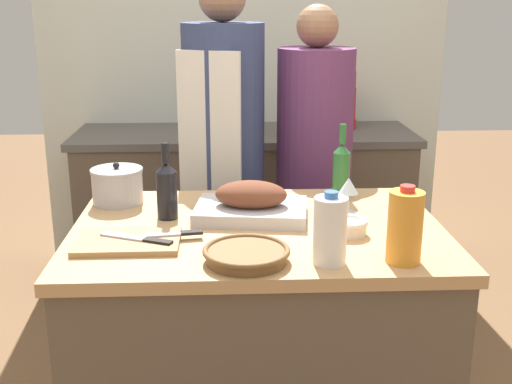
% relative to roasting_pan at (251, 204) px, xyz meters
% --- Properties ---
extents(kitchen_island, '(1.22, 0.85, 0.90)m').
position_rel_roasting_pan_xyz_m(kitchen_island, '(0.02, -0.09, -0.50)').
color(kitchen_island, brown).
rests_on(kitchen_island, ground_plane).
extents(back_counter, '(1.89, 0.60, 0.91)m').
position_rel_roasting_pan_xyz_m(back_counter, '(0.02, 1.45, -0.49)').
color(back_counter, brown).
rests_on(back_counter, ground_plane).
extents(back_wall, '(2.39, 0.10, 2.55)m').
position_rel_roasting_pan_xyz_m(back_wall, '(0.02, 1.80, 0.33)').
color(back_wall, silver).
rests_on(back_wall, ground_plane).
extents(roasting_pan, '(0.40, 0.30, 0.13)m').
position_rel_roasting_pan_xyz_m(roasting_pan, '(0.00, 0.00, 0.00)').
color(roasting_pan, '#BCBCC1').
rests_on(roasting_pan, kitchen_island).
extents(wicker_basket, '(0.25, 0.25, 0.04)m').
position_rel_roasting_pan_xyz_m(wicker_basket, '(-0.03, -0.39, -0.03)').
color(wicker_basket, brown).
rests_on(wicker_basket, kitchen_island).
extents(cutting_board, '(0.32, 0.22, 0.02)m').
position_rel_roasting_pan_xyz_m(cutting_board, '(-0.38, -0.23, -0.04)').
color(cutting_board, '#AD7F51').
rests_on(cutting_board, kitchen_island).
extents(stock_pot, '(0.19, 0.19, 0.15)m').
position_rel_roasting_pan_xyz_m(stock_pot, '(-0.48, 0.19, 0.02)').
color(stock_pot, '#B7B7BC').
rests_on(stock_pot, kitchen_island).
extents(mixing_bowl, '(0.12, 0.12, 0.05)m').
position_rel_roasting_pan_xyz_m(mixing_bowl, '(0.30, -0.18, -0.02)').
color(mixing_bowl, beige).
rests_on(mixing_bowl, kitchen_island).
extents(juice_jug, '(0.10, 0.10, 0.23)m').
position_rel_roasting_pan_xyz_m(juice_jug, '(0.42, -0.41, 0.06)').
color(juice_jug, orange).
rests_on(juice_jug, kitchen_island).
extents(milk_jug, '(0.09, 0.09, 0.21)m').
position_rel_roasting_pan_xyz_m(milk_jug, '(0.21, -0.41, 0.05)').
color(milk_jug, white).
rests_on(milk_jug, kitchen_island).
extents(wine_bottle_green, '(0.07, 0.07, 0.26)m').
position_rel_roasting_pan_xyz_m(wine_bottle_green, '(-0.28, 0.01, 0.05)').
color(wine_bottle_green, black).
rests_on(wine_bottle_green, kitchen_island).
extents(wine_bottle_dark, '(0.06, 0.06, 0.28)m').
position_rel_roasting_pan_xyz_m(wine_bottle_dark, '(0.34, 0.21, 0.06)').
color(wine_bottle_dark, '#28662D').
rests_on(wine_bottle_dark, kitchen_island).
extents(wine_glass_left, '(0.07, 0.07, 0.13)m').
position_rel_roasting_pan_xyz_m(wine_glass_left, '(0.21, -0.31, 0.05)').
color(wine_glass_left, silver).
rests_on(wine_glass_left, kitchen_island).
extents(wine_glass_right, '(0.07, 0.07, 0.13)m').
position_rel_roasting_pan_xyz_m(wine_glass_right, '(0.34, 0.02, 0.05)').
color(wine_glass_right, silver).
rests_on(wine_glass_right, kitchen_island).
extents(knife_chef, '(0.23, 0.12, 0.01)m').
position_rel_roasting_pan_xyz_m(knife_chef, '(-0.35, -0.24, -0.03)').
color(knife_chef, '#B7B7BC').
rests_on(knife_chef, cutting_board).
extents(knife_paring, '(0.18, 0.06, 0.01)m').
position_rel_roasting_pan_xyz_m(knife_paring, '(-0.24, -0.20, -0.03)').
color(knife_paring, '#B7B7BC').
rests_on(knife_paring, cutting_board).
extents(stand_mixer, '(0.18, 0.14, 0.33)m').
position_rel_roasting_pan_xyz_m(stand_mixer, '(0.56, 1.55, 0.09)').
color(stand_mixer, '#B22323').
rests_on(stand_mixer, back_counter).
extents(condiment_bottle_tall, '(0.06, 0.06, 0.19)m').
position_rel_roasting_pan_xyz_m(condiment_bottle_tall, '(0.10, 1.38, 0.04)').
color(condiment_bottle_tall, '#B28E2D').
rests_on(condiment_bottle_tall, back_counter).
extents(condiment_bottle_short, '(0.06, 0.06, 0.14)m').
position_rel_roasting_pan_xyz_m(condiment_bottle_short, '(0.03, 1.45, 0.02)').
color(condiment_bottle_short, '#234C28').
rests_on(condiment_bottle_short, back_counter).
extents(condiment_bottle_extra, '(0.05, 0.05, 0.16)m').
position_rel_roasting_pan_xyz_m(condiment_bottle_extra, '(-0.14, 1.36, 0.03)').
color(condiment_bottle_extra, '#234C28').
rests_on(condiment_bottle_extra, back_counter).
extents(person_cook_aproned, '(0.37, 0.39, 1.72)m').
position_rel_roasting_pan_xyz_m(person_cook_aproned, '(-0.09, 0.72, 0.01)').
color(person_cook_aproned, beige).
rests_on(person_cook_aproned, ground_plane).
extents(person_cook_guest, '(0.35, 0.35, 1.60)m').
position_rel_roasting_pan_xyz_m(person_cook_guest, '(0.32, 0.78, -0.07)').
color(person_cook_guest, beige).
rests_on(person_cook_guest, ground_plane).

